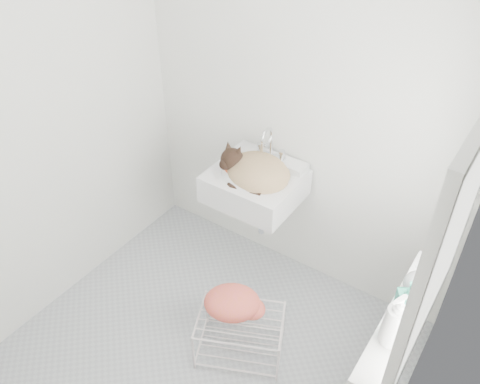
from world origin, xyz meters
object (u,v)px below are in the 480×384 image
Objects in this scene: bottle_b at (403,315)px; bottle_c at (415,292)px; sink at (255,174)px; wire_rack at (240,334)px; bottle_a at (389,341)px; cat at (255,171)px.

bottle_b is 0.16m from bottle_c.
bottle_b is at bearing -25.72° from sink.
bottle_c reaches higher than wire_rack.
bottle_a is 0.33m from bottle_c.
bottle_a is at bearing -32.22° from sink.
bottle_c is (0.83, 0.22, 0.70)m from wire_rack.
bottle_b reaches higher than bottle_c.
bottle_a is (1.12, -0.70, -0.04)m from cat.
sink reaches higher than bottle_b.
sink is at bearing 161.04° from bottle_c.
bottle_a is at bearing -25.86° from cat.
wire_rack is at bearing -57.90° from cat.
cat is 1.32m from bottle_a.
bottle_a is 0.17m from bottle_b.
bottle_a is (0.83, -0.11, 0.70)m from wire_rack.
wire_rack is 1.11m from bottle_c.
wire_rack is 2.50× the size of bottle_b.
cat reaches higher than bottle_c.
sink is 2.84× the size of bottle_b.
cat is at bearing 161.62° from bottle_c.
cat is 1.18m from bottle_c.
sink is 1.34m from bottle_a.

